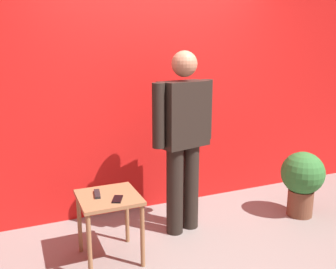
% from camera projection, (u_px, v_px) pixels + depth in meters
% --- Properties ---
extents(ground_plane, '(12.00, 12.00, 0.00)m').
position_uv_depth(ground_plane, '(211.00, 258.00, 3.08)').
color(ground_plane, gray).
extents(back_wall_red, '(5.99, 0.12, 3.36)m').
position_uv_depth(back_wall_red, '(156.00, 52.00, 3.80)').
color(back_wall_red, red).
rests_on(back_wall_red, ground_plane).
extents(standing_person, '(0.68, 0.33, 1.70)m').
position_uv_depth(standing_person, '(183.00, 134.00, 3.35)').
color(standing_person, black).
rests_on(standing_person, ground_plane).
extents(side_table, '(0.48, 0.48, 0.56)m').
position_uv_depth(side_table, '(109.00, 207.00, 2.96)').
color(side_table, olive).
rests_on(side_table, ground_plane).
extents(cell_phone, '(0.12, 0.16, 0.01)m').
position_uv_depth(cell_phone, '(117.00, 199.00, 2.86)').
color(cell_phone, black).
rests_on(cell_phone, side_table).
extents(tv_remote, '(0.07, 0.17, 0.02)m').
position_uv_depth(tv_remote, '(97.00, 194.00, 2.95)').
color(tv_remote, black).
rests_on(tv_remote, side_table).
extents(potted_plant, '(0.44, 0.44, 0.69)m').
position_uv_depth(potted_plant, '(302.00, 178.00, 3.78)').
color(potted_plant, brown).
rests_on(potted_plant, ground_plane).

